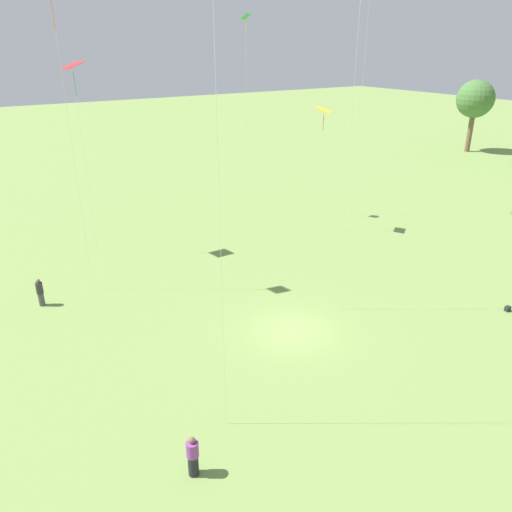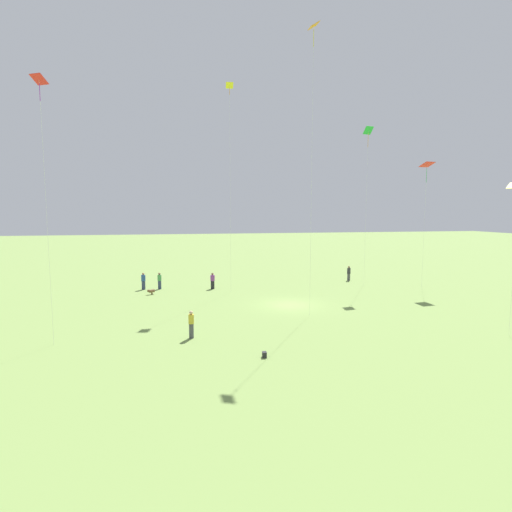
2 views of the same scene
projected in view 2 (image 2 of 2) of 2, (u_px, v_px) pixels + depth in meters
name	position (u px, v px, depth m)	size (l,w,h in m)	color
ground_plane	(290.00, 305.00, 34.52)	(240.00, 240.00, 0.00)	#7A994C
person_0	(160.00, 281.00, 41.59)	(0.56, 0.56, 1.73)	#333D5B
person_1	(213.00, 281.00, 41.73)	(0.57, 0.57, 1.70)	#232328
person_2	(191.00, 324.00, 25.28)	(0.49, 0.49, 1.77)	#4C4C51
person_3	(349.00, 273.00, 46.89)	(0.54, 0.54, 1.72)	#4C4C51
person_4	(143.00, 281.00, 41.37)	(0.49, 0.49, 1.76)	#333D5B
kite_0	(368.00, 138.00, 42.36)	(1.05, 0.79, 17.02)	green
kite_2	(230.00, 106.00, 38.02)	(0.74, 0.63, 20.19)	yellow
kite_3	(40.00, 98.00, 22.58)	(0.99, 0.94, 15.65)	red
kite_4	(427.00, 168.00, 41.90)	(1.39, 1.33, 13.21)	red
kite_7	(313.00, 51.00, 28.89)	(0.71, 0.81, 21.57)	orange
dog_0	(151.00, 291.00, 38.86)	(0.73, 0.55, 0.52)	brown
picnic_bag_0	(264.00, 355.00, 21.97)	(0.25, 0.32, 0.31)	#262628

